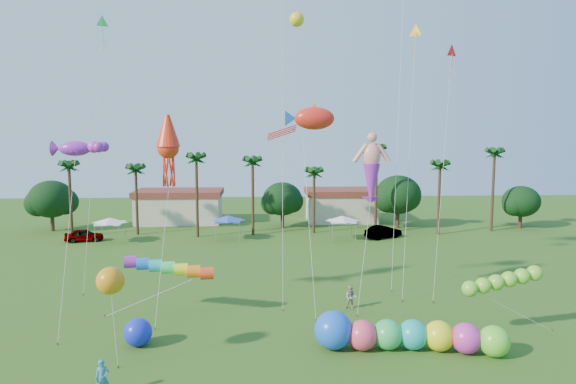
{
  "coord_description": "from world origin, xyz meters",
  "views": [
    {
      "loc": [
        -1.81,
        -25.51,
        13.07
      ],
      "look_at": [
        0.0,
        10.0,
        9.0
      ],
      "focal_mm": 32.0,
      "sensor_mm": 36.0,
      "label": 1
    }
  ],
  "objects_px": {
    "car_b": "(383,232)",
    "blue_ball": "(138,332)",
    "car_a": "(84,235)",
    "spectator_b": "(351,297)",
    "spectator_a": "(102,378)",
    "caterpillar_inflatable": "(402,335)"
  },
  "relations": [
    {
      "from": "spectator_b",
      "to": "spectator_a",
      "type": "bearing_deg",
      "value": -123.25
    },
    {
      "from": "car_a",
      "to": "car_b",
      "type": "bearing_deg",
      "value": -103.68
    },
    {
      "from": "spectator_a",
      "to": "spectator_b",
      "type": "relative_size",
      "value": 1.05
    },
    {
      "from": "car_a",
      "to": "spectator_b",
      "type": "xyz_separation_m",
      "value": [
        28.23,
        -25.58,
        0.12
      ]
    },
    {
      "from": "car_b",
      "to": "caterpillar_inflatable",
      "type": "relative_size",
      "value": 0.42
    },
    {
      "from": "spectator_a",
      "to": "spectator_b",
      "type": "bearing_deg",
      "value": 23.03
    },
    {
      "from": "car_a",
      "to": "spectator_a",
      "type": "xyz_separation_m",
      "value": [
        13.61,
        -37.63,
        0.16
      ]
    },
    {
      "from": "car_b",
      "to": "spectator_b",
      "type": "xyz_separation_m",
      "value": [
        -8.57,
        -25.68,
        0.09
      ]
    },
    {
      "from": "blue_ball",
      "to": "car_b",
      "type": "bearing_deg",
      "value": 54.2
    },
    {
      "from": "car_a",
      "to": "spectator_a",
      "type": "height_order",
      "value": "spectator_a"
    },
    {
      "from": "car_a",
      "to": "car_b",
      "type": "relative_size",
      "value": 0.92
    },
    {
      "from": "car_a",
      "to": "blue_ball",
      "type": "bearing_deg",
      "value": -170.03
    },
    {
      "from": "spectator_a",
      "to": "caterpillar_inflatable",
      "type": "bearing_deg",
      "value": -1.08
    },
    {
      "from": "car_b",
      "to": "blue_ball",
      "type": "height_order",
      "value": "blue_ball"
    },
    {
      "from": "car_a",
      "to": "car_b",
      "type": "height_order",
      "value": "car_b"
    },
    {
      "from": "car_b",
      "to": "blue_ball",
      "type": "xyz_separation_m",
      "value": [
        -22.86,
        -31.69,
        0.07
      ]
    },
    {
      "from": "caterpillar_inflatable",
      "to": "spectator_b",
      "type": "bearing_deg",
      "value": 112.09
    },
    {
      "from": "spectator_b",
      "to": "car_b",
      "type": "bearing_deg",
      "value": 88.8
    },
    {
      "from": "caterpillar_inflatable",
      "to": "blue_ball",
      "type": "height_order",
      "value": "caterpillar_inflatable"
    },
    {
      "from": "spectator_b",
      "to": "blue_ball",
      "type": "relative_size",
      "value": 1.02
    },
    {
      "from": "car_b",
      "to": "spectator_b",
      "type": "height_order",
      "value": "spectator_b"
    },
    {
      "from": "car_a",
      "to": "spectator_b",
      "type": "height_order",
      "value": "spectator_b"
    }
  ]
}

